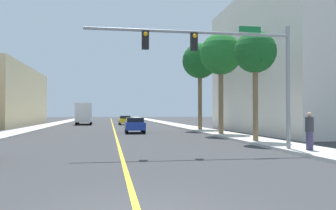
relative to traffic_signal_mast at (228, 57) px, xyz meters
The scene contains 13 objects.
ground 33.35m from the traffic_signal_mast, 98.71° to the left, with size 192.00×192.00×0.00m, color #38383A.
sidewalk_left 35.80m from the traffic_signal_mast, 113.16° to the left, with size 2.56×168.00×0.15m, color beige.
sidewalk_right 33.20m from the traffic_signal_mast, 83.08° to the left, with size 2.56×168.00×0.15m, color beige.
lane_marking_center 33.35m from the traffic_signal_mast, 98.71° to the left, with size 0.16×144.00×0.01m, color yellow.
building_right_near 21.46m from the traffic_signal_mast, 44.11° to the left, with size 17.17×19.96×13.13m, color silver.
traffic_signal_mast is the anchor object (origin of this frame).
palm_near 5.84m from the traffic_signal_mast, 53.56° to the left, with size 2.61×2.61×6.83m.
palm_mid 12.76m from the traffic_signal_mast, 73.29° to the left, with size 3.46×3.46×8.36m.
palm_far 20.01m from the traffic_signal_mast, 78.98° to the left, with size 3.68×3.68×8.98m.
car_yellow 38.35m from the traffic_signal_mast, 94.76° to the left, with size 1.85×3.89×1.37m.
car_blue 17.08m from the traffic_signal_mast, 101.12° to the left, with size 1.79×3.83×1.41m.
delivery_truck 41.30m from the traffic_signal_mast, 103.17° to the left, with size 2.69×8.98×3.29m.
pedestrian 5.14m from the traffic_signal_mast, 13.69° to the right, with size 0.38×0.38×1.77m.
Camera 1 is at (-0.54, -6.49, 1.91)m, focal length 37.40 mm.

